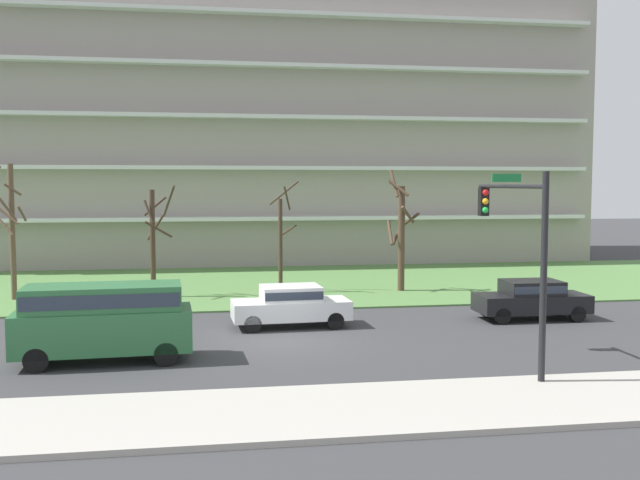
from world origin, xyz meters
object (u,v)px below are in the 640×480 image
object	(u,v)px
van_green_center_right	(104,317)
traffic_signal_mast	(518,236)
tree_left	(154,237)
tree_right	(401,233)
tree_far_left	(11,226)
tree_center	(281,240)
sedan_black_center_left	(532,298)
sedan_white_near_left	(291,304)

from	to	relation	value
van_green_center_right	traffic_signal_mast	xyz separation A→B (m)	(11.86, -2.99, 2.51)
van_green_center_right	traffic_signal_mast	size ratio (longest dim) A/B	0.93
tree_left	tree_right	xyz separation A→B (m)	(11.99, 0.10, 0.07)
tree_far_left	tree_right	size ratio (longest dim) A/B	1.03
van_green_center_right	tree_right	bearing A→B (deg)	41.48
tree_right	tree_far_left	bearing A→B (deg)	179.87
tree_left	tree_center	world-z (taller)	tree_center
tree_far_left	tree_right	world-z (taller)	tree_far_left
sedan_black_center_left	tree_right	bearing A→B (deg)	-67.56
tree_center	van_green_center_right	world-z (taller)	tree_center
traffic_signal_mast	tree_far_left	bearing A→B (deg)	138.61
tree_left	van_green_center_right	distance (m)	12.48
tree_far_left	sedan_white_near_left	world-z (taller)	tree_far_left
tree_left	tree_center	distance (m)	6.10
tree_right	sedan_white_near_left	world-z (taller)	tree_right
tree_far_left	sedan_black_center_left	bearing A→B (deg)	-20.34
traffic_signal_mast	sedan_white_near_left	bearing A→B (deg)	126.99
tree_left	sedan_black_center_left	distance (m)	17.22
sedan_white_near_left	sedan_black_center_left	world-z (taller)	same
tree_far_left	van_green_center_right	size ratio (longest dim) A/B	1.19
sedan_black_center_left	sedan_white_near_left	bearing A→B (deg)	0.61
traffic_signal_mast	van_green_center_right	bearing A→B (deg)	165.85
sedan_black_center_left	traffic_signal_mast	world-z (taller)	traffic_signal_mast
tree_left	sedan_white_near_left	distance (m)	9.83
tree_right	sedan_black_center_left	size ratio (longest dim) A/B	1.38
traffic_signal_mast	sedan_black_center_left	bearing A→B (deg)	61.83
tree_center	sedan_white_near_left	size ratio (longest dim) A/B	1.24
tree_far_left	van_green_center_right	bearing A→B (deg)	-65.41
tree_right	sedan_white_near_left	size ratio (longest dim) A/B	1.36
tree_far_left	tree_center	size ratio (longest dim) A/B	1.13
tree_right	sedan_black_center_left	distance (m)	8.83
tree_far_left	tree_left	size ratio (longest dim) A/B	1.18
tree_center	van_green_center_right	size ratio (longest dim) A/B	1.05
sedan_white_near_left	van_green_center_right	bearing A→B (deg)	33.01
van_green_center_right	sedan_black_center_left	bearing A→B (deg)	12.80
tree_right	van_green_center_right	distance (m)	17.85
tree_center	sedan_black_center_left	bearing A→B (deg)	-42.74
tree_left	tree_right	bearing A→B (deg)	0.46
tree_center	sedan_black_center_left	size ratio (longest dim) A/B	1.26
tree_far_left	traffic_signal_mast	distance (m)	23.45
tree_far_left	traffic_signal_mast	xyz separation A→B (m)	(17.59, -15.50, 0.45)
sedan_black_center_left	van_green_center_right	bearing A→B (deg)	16.44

